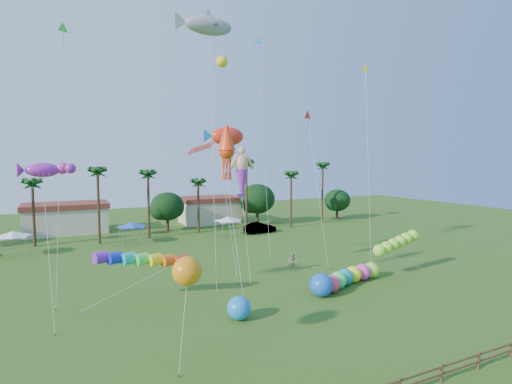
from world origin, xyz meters
name	(u,v)px	position (x,y,z in m)	size (l,w,h in m)	color
ground	(326,346)	(0.00, 0.00, 0.00)	(160.00, 160.00, 0.00)	#285116
tree_line	(184,205)	(3.57, 44.00, 4.28)	(69.46, 8.91, 11.00)	#3A2819
buildings_row	(137,216)	(-3.09, 50.00, 2.00)	(35.00, 7.00, 4.00)	beige
tent_row	(132,225)	(-6.00, 36.33, 2.75)	(31.00, 4.00, 0.60)	white
car_b	(260,228)	(13.73, 36.46, 0.84)	(1.78, 5.09, 1.68)	#4C4C54
spectator_b	(293,262)	(7.07, 15.61, 0.95)	(0.92, 0.72, 1.89)	#9F9085
caterpillar_inflatable	(344,278)	(8.40, 8.84, 0.84)	(9.71, 4.32, 2.00)	#D53865
blue_ball	(239,308)	(-3.24, 6.25, 0.87)	(1.75, 1.75, 1.75)	blue
rainbow_tube	(159,263)	(-7.66, 12.29, 3.29)	(9.73, 2.26, 3.79)	red
green_worm	(379,251)	(13.32, 9.59, 2.75)	(9.71, 3.51, 3.48)	#94E833
orange_ball_kite	(187,271)	(-8.23, 2.33, 5.25)	(2.24, 2.89, 6.13)	orange
merman_kite	(242,176)	(1.60, 16.45, 10.03)	(2.41, 4.51, 12.51)	#E2AD80
fish_kite	(227,136)	(0.78, 18.15, 14.04)	(5.27, 5.42, 15.12)	red
shark_kite	(209,26)	(-1.27, 17.78, 24.56)	(6.49, 7.01, 25.69)	gray
squid_kite	(227,151)	(-2.21, 11.01, 12.38)	(1.72, 4.69, 14.49)	red
lobster_kite	(43,170)	(-15.75, 12.95, 10.95)	(4.26, 5.27, 11.71)	purple
delta_kite_red	(308,118)	(10.95, 18.85, 16.46)	(1.34, 4.96, 17.32)	red
delta_kite_yellow	(366,74)	(13.63, 12.43, 20.41)	(2.17, 3.47, 21.49)	#FFF51A
delta_kite_green	(63,35)	(-13.99, 18.64, 22.17)	(1.93, 4.88, 23.35)	#33DA40
delta_kite_blue	(258,48)	(6.97, 23.69, 24.84)	(1.06, 4.05, 26.22)	#1C91FF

